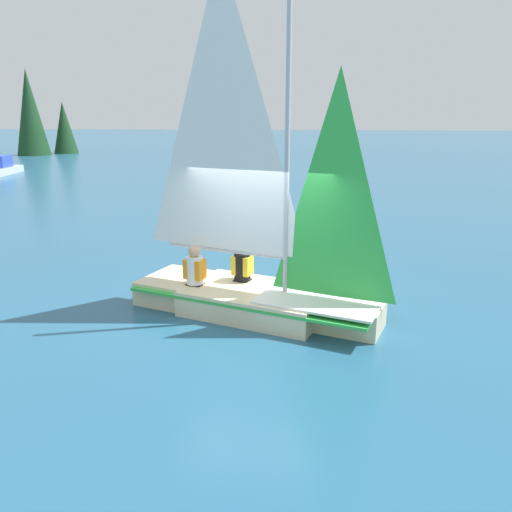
# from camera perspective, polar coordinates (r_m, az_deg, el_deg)

# --- Properties ---
(ground_plane) EXTENTS (260.00, 260.00, 0.00)m
(ground_plane) POSITION_cam_1_polar(r_m,az_deg,el_deg) (8.90, 0.00, -6.44)
(ground_plane) COLOR #235675
(sailboat_main) EXTENTS (4.58, 2.79, 5.98)m
(sailboat_main) POSITION_cam_1_polar(r_m,az_deg,el_deg) (8.63, -0.25, -1.12)
(sailboat_main) COLOR beige
(sailboat_main) RESTS_ON ground_plane
(sailor_helm) EXTENTS (0.40, 0.38, 1.16)m
(sailor_helm) POSITION_cam_1_polar(r_m,az_deg,el_deg) (9.15, -1.57, -1.71)
(sailor_helm) COLOR black
(sailor_helm) RESTS_ON ground_plane
(sailor_crew) EXTENTS (0.40, 0.38, 1.16)m
(sailor_crew) POSITION_cam_1_polar(r_m,az_deg,el_deg) (8.99, -7.00, -2.13)
(sailor_crew) COLOR black
(sailor_crew) RESTS_ON ground_plane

